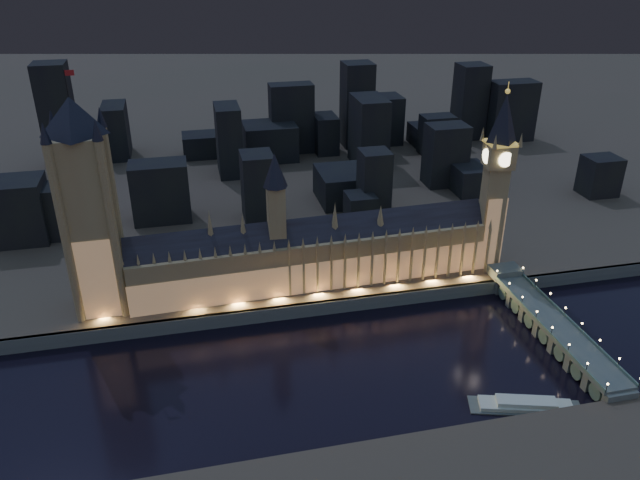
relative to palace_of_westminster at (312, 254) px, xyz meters
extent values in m
plane|color=black|center=(-1.93, -61.74, -26.37)|extent=(2000.00, 2000.00, 0.00)
cube|color=#494536|center=(-1.93, 458.26, -22.37)|extent=(2000.00, 960.00, 8.00)
cube|color=#485757|center=(-1.93, -20.74, -22.37)|extent=(2000.00, 2.50, 8.00)
cube|color=#937750|center=(0.91, 0.26, -4.37)|extent=(200.65, 28.14, 28.00)
cube|color=tan|center=(0.91, -9.99, -9.37)|extent=(200.00, 0.50, 18.00)
cube|color=black|center=(0.91, 0.26, 12.63)|extent=(200.50, 24.41, 16.26)
cube|color=#937750|center=(-19.09, 0.26, 25.63)|extent=(9.00, 9.00, 32.00)
cone|color=black|center=(-19.09, 0.26, 50.63)|extent=(13.00, 13.00, 18.00)
cube|color=#937750|center=(-99.09, -10.34, -4.37)|extent=(1.20, 1.20, 28.00)
cone|color=#937750|center=(-99.09, -9.74, 12.63)|extent=(2.00, 2.00, 6.00)
cube|color=#937750|center=(-91.40, -10.34, -4.37)|extent=(1.20, 1.20, 28.00)
cone|color=#937750|center=(-91.40, -9.74, 12.63)|extent=(2.00, 2.00, 6.00)
cube|color=#937750|center=(-83.71, -10.34, -4.37)|extent=(1.20, 1.20, 28.00)
cone|color=#937750|center=(-83.71, -9.74, 12.63)|extent=(2.00, 2.00, 6.00)
cube|color=#937750|center=(-76.02, -10.34, -4.37)|extent=(1.20, 1.20, 28.00)
cone|color=#937750|center=(-76.02, -9.74, 12.63)|extent=(2.00, 2.00, 6.00)
cube|color=#937750|center=(-68.32, -10.34, -4.37)|extent=(1.20, 1.20, 28.00)
cone|color=#937750|center=(-68.32, -9.74, 12.63)|extent=(2.00, 2.00, 6.00)
cube|color=#937750|center=(-60.63, -10.34, -4.37)|extent=(1.20, 1.20, 28.00)
cone|color=#937750|center=(-60.63, -9.74, 12.63)|extent=(2.00, 2.00, 6.00)
cube|color=#937750|center=(-52.94, -10.34, -4.37)|extent=(1.20, 1.20, 28.00)
cone|color=#937750|center=(-52.94, -9.74, 12.63)|extent=(2.00, 2.00, 6.00)
cube|color=#937750|center=(-45.25, -10.34, -4.37)|extent=(1.20, 1.20, 28.00)
cone|color=#937750|center=(-45.25, -9.74, 12.63)|extent=(2.00, 2.00, 6.00)
cube|color=#937750|center=(-37.55, -10.34, -4.37)|extent=(1.20, 1.20, 28.00)
cone|color=#937750|center=(-37.55, -9.74, 12.63)|extent=(2.00, 2.00, 6.00)
cube|color=#937750|center=(-29.86, -10.34, -4.37)|extent=(1.20, 1.20, 28.00)
cone|color=#937750|center=(-29.86, -9.74, 12.63)|extent=(2.00, 2.00, 6.00)
cube|color=#937750|center=(-22.17, -10.34, -4.37)|extent=(1.20, 1.20, 28.00)
cone|color=#937750|center=(-22.17, -9.74, 12.63)|extent=(2.00, 2.00, 6.00)
cube|color=#937750|center=(-14.48, -10.34, -4.37)|extent=(1.20, 1.20, 28.00)
cone|color=#937750|center=(-14.48, -9.74, 12.63)|extent=(2.00, 2.00, 6.00)
cube|color=#937750|center=(-6.78, -10.34, -4.37)|extent=(1.20, 1.20, 28.00)
cone|color=#937750|center=(-6.78, -9.74, 12.63)|extent=(2.00, 2.00, 6.00)
cube|color=#937750|center=(0.91, -10.34, -4.37)|extent=(1.20, 1.20, 28.00)
cone|color=#937750|center=(0.91, -9.74, 12.63)|extent=(2.00, 2.00, 6.00)
cube|color=#937750|center=(8.60, -10.34, -4.37)|extent=(1.20, 1.20, 28.00)
cone|color=#937750|center=(8.60, -9.74, 12.63)|extent=(2.00, 2.00, 6.00)
cube|color=#937750|center=(16.29, -10.34, -4.37)|extent=(1.20, 1.20, 28.00)
cone|color=#937750|center=(16.29, -9.74, 12.63)|extent=(2.00, 2.00, 6.00)
cube|color=#937750|center=(23.98, -10.34, -4.37)|extent=(1.20, 1.20, 28.00)
cone|color=#937750|center=(23.98, -9.74, 12.63)|extent=(2.00, 2.00, 6.00)
cube|color=#937750|center=(31.68, -10.34, -4.37)|extent=(1.20, 1.20, 28.00)
cone|color=#937750|center=(31.68, -9.74, 12.63)|extent=(2.00, 2.00, 6.00)
cube|color=#937750|center=(39.37, -10.34, -4.37)|extent=(1.20, 1.20, 28.00)
cone|color=#937750|center=(39.37, -9.74, 12.63)|extent=(2.00, 2.00, 6.00)
cube|color=#937750|center=(47.06, -10.34, -4.37)|extent=(1.20, 1.20, 28.00)
cone|color=#937750|center=(47.06, -9.74, 12.63)|extent=(2.00, 2.00, 6.00)
cube|color=#937750|center=(54.75, -10.34, -4.37)|extent=(1.20, 1.20, 28.00)
cone|color=#937750|center=(54.75, -9.74, 12.63)|extent=(2.00, 2.00, 6.00)
cube|color=#937750|center=(62.45, -10.34, -4.37)|extent=(1.20, 1.20, 28.00)
cone|color=#937750|center=(62.45, -9.74, 12.63)|extent=(2.00, 2.00, 6.00)
cube|color=#937750|center=(70.14, -10.34, -4.37)|extent=(1.20, 1.20, 28.00)
cone|color=#937750|center=(70.14, -9.74, 12.63)|extent=(2.00, 2.00, 6.00)
cube|color=#937750|center=(77.83, -10.34, -4.37)|extent=(1.20, 1.20, 28.00)
cone|color=#937750|center=(77.83, -9.74, 12.63)|extent=(2.00, 2.00, 6.00)
cube|color=#937750|center=(85.52, -10.34, -4.37)|extent=(1.20, 1.20, 28.00)
cone|color=#937750|center=(85.52, -9.74, 12.63)|extent=(2.00, 2.00, 6.00)
cube|color=#937750|center=(93.22, -10.34, -4.37)|extent=(1.20, 1.20, 28.00)
cone|color=#937750|center=(93.22, -9.74, 12.63)|extent=(2.00, 2.00, 6.00)
cube|color=#937750|center=(100.91, -10.34, -4.37)|extent=(1.20, 1.20, 28.00)
cone|color=#937750|center=(100.91, -9.74, 12.63)|extent=(2.00, 2.00, 6.00)
cone|color=#937750|center=(-54.09, 0.26, 22.63)|extent=(4.40, 4.40, 18.00)
cone|color=#937750|center=(-37.09, 0.26, 20.63)|extent=(4.40, 4.40, 14.00)
cone|color=#937750|center=(12.91, 0.26, 21.63)|extent=(4.40, 4.40, 16.00)
cone|color=#937750|center=(38.91, 0.26, 19.63)|extent=(4.40, 4.40, 12.00)
cube|color=#937750|center=(-111.93, 0.26, 28.46)|extent=(22.25, 22.25, 93.67)
cube|color=tan|center=(-111.93, -10.94, 3.63)|extent=(22.00, 0.50, 44.00)
cone|color=black|center=(-111.93, 0.26, 84.30)|extent=(31.68, 31.68, 18.00)
cylinder|color=black|center=(-111.93, 0.26, 99.30)|extent=(0.50, 0.50, 12.00)
cube|color=#AA1C1E|center=(-109.73, 0.26, 103.80)|extent=(4.00, 0.15, 2.50)
cylinder|color=#937750|center=(-122.93, -10.74, 28.46)|extent=(4.40, 4.40, 93.67)
cone|color=black|center=(-122.93, -10.74, 80.30)|extent=(5.20, 5.20, 10.00)
cylinder|color=#937750|center=(-122.93, 11.26, 28.46)|extent=(4.40, 4.40, 93.67)
cone|color=black|center=(-122.93, 11.26, 80.30)|extent=(5.20, 5.20, 10.00)
cylinder|color=#937750|center=(-100.93, -10.74, 28.46)|extent=(4.40, 4.40, 93.67)
cone|color=black|center=(-100.93, -10.74, 80.30)|extent=(5.20, 5.20, 10.00)
cylinder|color=#937750|center=(-100.93, 11.26, 28.46)|extent=(4.40, 4.40, 93.67)
cone|color=black|center=(-100.93, 11.26, 80.30)|extent=(5.20, 5.20, 10.00)
cube|color=#937750|center=(106.07, 0.26, 12.19)|extent=(13.71, 13.71, 61.12)
cube|color=tan|center=(106.07, -5.94, 3.63)|extent=(12.00, 0.50, 44.00)
cube|color=#937750|center=(106.07, 0.26, 49.29)|extent=(15.00, 15.00, 13.09)
cube|color=#F2C64C|center=(106.07, 0.26, 56.44)|extent=(15.75, 15.75, 1.20)
cone|color=black|center=(106.07, 0.26, 70.04)|extent=(18.00, 18.00, 26.00)
sphere|color=#F2C64C|center=(106.07, 0.26, 84.54)|extent=(2.80, 2.80, 2.80)
cylinder|color=#F2C64C|center=(106.07, 0.26, 87.04)|extent=(0.40, 0.40, 5.00)
cylinder|color=#FFF2BF|center=(106.07, -7.49, 49.29)|extent=(8.40, 0.50, 8.40)
cylinder|color=#FFF2BF|center=(106.07, 8.01, 49.29)|extent=(8.40, 0.50, 8.40)
cylinder|color=#FFF2BF|center=(98.32, 0.26, 49.29)|extent=(0.50, 8.40, 8.40)
cylinder|color=#FFF2BF|center=(113.82, 0.26, 49.29)|extent=(0.50, 8.40, 8.40)
cone|color=#937750|center=(98.57, -7.24, 59.84)|extent=(2.60, 2.60, 8.00)
cone|color=#937750|center=(98.57, 7.76, 59.84)|extent=(2.60, 2.60, 8.00)
cone|color=#937750|center=(113.57, -7.24, 59.84)|extent=(2.60, 2.60, 8.00)
cone|color=#937750|center=(113.57, 7.76, 59.84)|extent=(2.60, 2.60, 8.00)
cube|color=#485757|center=(110.14, -71.74, -16.87)|extent=(16.85, 100.00, 1.60)
cube|color=#405F58|center=(102.12, -71.74, -15.47)|extent=(0.80, 100.00, 1.60)
cube|color=#405F58|center=(118.17, -71.74, -15.47)|extent=(0.80, 100.00, 1.60)
cube|color=#485757|center=(110.14, -16.74, -17.62)|extent=(16.85, 12.00, 9.50)
cube|color=#485757|center=(110.14, -121.74, -22.02)|extent=(15.17, 4.00, 9.50)
cylinder|color=black|center=(102.12, -121.74, -13.67)|extent=(0.30, 0.30, 4.40)
sphere|color=#FFD88C|center=(102.12, -121.74, -11.37)|extent=(1.00, 1.00, 1.00)
cylinder|color=black|center=(118.17, -121.74, -13.67)|extent=(0.30, 0.30, 4.40)
cube|color=#485757|center=(110.14, -107.46, -22.02)|extent=(15.17, 4.00, 9.50)
cylinder|color=black|center=(102.12, -107.46, -13.67)|extent=(0.30, 0.30, 4.40)
sphere|color=#FFD88C|center=(102.12, -107.46, -11.37)|extent=(1.00, 1.00, 1.00)
cylinder|color=black|center=(118.17, -107.46, -13.67)|extent=(0.30, 0.30, 4.40)
sphere|color=#FFD88C|center=(118.17, -107.46, -11.37)|extent=(1.00, 1.00, 1.00)
cube|color=#485757|center=(110.14, -93.17, -22.02)|extent=(15.17, 4.00, 9.50)
cylinder|color=black|center=(102.12, -93.17, -13.67)|extent=(0.30, 0.30, 4.40)
sphere|color=#FFD88C|center=(102.12, -93.17, -11.37)|extent=(1.00, 1.00, 1.00)
cylinder|color=black|center=(118.17, -93.17, -13.67)|extent=(0.30, 0.30, 4.40)
sphere|color=#FFD88C|center=(118.17, -93.17, -11.37)|extent=(1.00, 1.00, 1.00)
cube|color=#485757|center=(110.14, -78.89, -22.02)|extent=(15.17, 4.00, 9.50)
cylinder|color=black|center=(102.12, -78.89, -13.67)|extent=(0.30, 0.30, 4.40)
sphere|color=#FFD88C|center=(102.12, -78.89, -11.37)|extent=(1.00, 1.00, 1.00)
cylinder|color=black|center=(118.17, -78.89, -13.67)|extent=(0.30, 0.30, 4.40)
sphere|color=#FFD88C|center=(118.17, -78.89, -11.37)|extent=(1.00, 1.00, 1.00)
cube|color=#485757|center=(110.14, -64.60, -22.02)|extent=(15.17, 4.00, 9.50)
cylinder|color=black|center=(102.12, -64.60, -13.67)|extent=(0.30, 0.30, 4.40)
sphere|color=#FFD88C|center=(102.12, -64.60, -11.37)|extent=(1.00, 1.00, 1.00)
cylinder|color=black|center=(118.17, -64.60, -13.67)|extent=(0.30, 0.30, 4.40)
sphere|color=#FFD88C|center=(118.17, -64.60, -11.37)|extent=(1.00, 1.00, 1.00)
cube|color=#485757|center=(110.14, -50.32, -22.02)|extent=(15.17, 4.00, 9.50)
cylinder|color=black|center=(102.12, -50.32, -13.67)|extent=(0.30, 0.30, 4.40)
sphere|color=#FFD88C|center=(102.12, -50.32, -11.37)|extent=(1.00, 1.00, 1.00)
cylinder|color=black|center=(118.17, -50.32, -13.67)|extent=(0.30, 0.30, 4.40)
sphere|color=#FFD88C|center=(118.17, -50.32, -11.37)|extent=(1.00, 1.00, 1.00)
cube|color=#485757|center=(110.14, -36.03, -22.02)|extent=(15.17, 4.00, 9.50)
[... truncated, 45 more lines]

